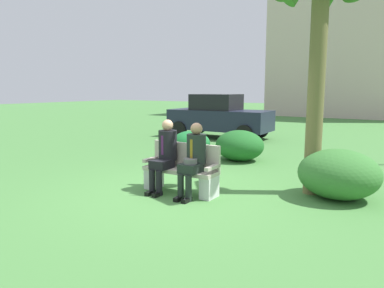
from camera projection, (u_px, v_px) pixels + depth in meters
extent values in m
plane|color=#447C3C|center=(179.00, 194.00, 6.52)|extent=(80.00, 80.00, 0.00)
cube|color=#B7AD9E|center=(180.00, 170.00, 6.56)|extent=(1.42, 0.44, 0.07)
cube|color=#B7AD9E|center=(186.00, 155.00, 6.68)|extent=(1.42, 0.06, 0.45)
cube|color=#B7AD9E|center=(151.00, 159.00, 6.90)|extent=(0.08, 0.44, 0.06)
cube|color=#B7AD9E|center=(212.00, 167.00, 6.18)|extent=(0.08, 0.44, 0.06)
cube|color=silver|center=(154.00, 178.00, 6.92)|extent=(0.20, 0.37, 0.38)
cube|color=silver|center=(209.00, 187.00, 6.27)|extent=(0.20, 0.37, 0.38)
cube|color=black|center=(162.00, 164.00, 6.56)|extent=(0.32, 0.38, 0.16)
cylinder|color=black|center=(152.00, 182.00, 6.49)|extent=(0.11, 0.11, 0.45)
cylinder|color=black|center=(159.00, 183.00, 6.40)|extent=(0.11, 0.11, 0.45)
cube|color=black|center=(150.00, 193.00, 6.46)|extent=(0.09, 0.22, 0.07)
cube|color=black|center=(157.00, 194.00, 6.38)|extent=(0.09, 0.22, 0.07)
cylinder|color=black|center=(168.00, 145.00, 6.66)|extent=(0.34, 0.34, 0.55)
cube|color=#4C1951|center=(162.00, 145.00, 6.52)|extent=(0.05, 0.01, 0.35)
sphere|color=tan|center=(168.00, 125.00, 6.61)|extent=(0.21, 0.21, 0.21)
cube|color=#1E2823|center=(191.00, 168.00, 6.22)|extent=(0.32, 0.38, 0.16)
cylinder|color=#1E2823|center=(181.00, 187.00, 6.16)|extent=(0.11, 0.11, 0.45)
cylinder|color=#1E2823|center=(189.00, 188.00, 6.07)|extent=(0.11, 0.11, 0.45)
cube|color=black|center=(179.00, 199.00, 6.13)|extent=(0.09, 0.22, 0.07)
cube|color=black|center=(187.00, 200.00, 6.05)|extent=(0.09, 0.22, 0.07)
cylinder|color=#1E2823|center=(196.00, 149.00, 6.34)|extent=(0.34, 0.34, 0.52)
cube|color=olive|center=(191.00, 149.00, 6.20)|extent=(0.05, 0.01, 0.33)
sphere|color=#9E7556|center=(196.00, 129.00, 6.28)|extent=(0.21, 0.21, 0.21)
cylinder|color=#5A5A5A|center=(190.00, 161.00, 6.19)|extent=(0.24, 0.24, 0.09)
cylinder|color=brown|center=(316.00, 95.00, 6.32)|extent=(0.29, 0.29, 3.55)
ellipsoid|color=#1E7534|center=(191.00, 143.00, 10.25)|extent=(1.12, 1.03, 0.70)
ellipsoid|color=#357330|center=(339.00, 174.00, 6.22)|extent=(1.38, 1.27, 0.86)
ellipsoid|color=#1F6024|center=(240.00, 145.00, 9.51)|extent=(1.29, 1.18, 0.81)
cube|color=#1E2338|center=(220.00, 120.00, 13.88)|extent=(3.93, 1.65, 0.76)
cube|color=black|center=(216.00, 102.00, 13.86)|extent=(1.73, 1.40, 0.60)
cylinder|color=black|center=(260.00, 130.00, 13.91)|extent=(0.64, 0.15, 0.64)
cylinder|color=black|center=(244.00, 134.00, 12.59)|extent=(0.64, 0.15, 0.64)
cylinder|color=black|center=(199.00, 126.00, 15.30)|extent=(0.64, 0.15, 0.64)
cylinder|color=black|center=(179.00, 129.00, 13.98)|extent=(0.64, 0.15, 0.64)
cube|color=beige|center=(363.00, 27.00, 24.93)|extent=(11.10, 7.57, 12.24)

